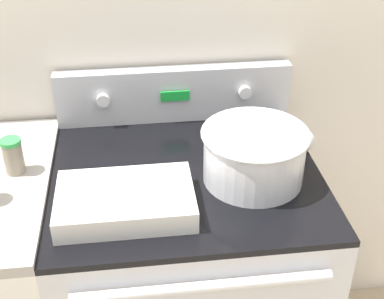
{
  "coord_description": "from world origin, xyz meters",
  "views": [
    {
      "loc": [
        -0.13,
        -0.87,
        1.75
      ],
      "look_at": [
        0.02,
        0.35,
        0.98
      ],
      "focal_mm": 50.0,
      "sensor_mm": 36.0,
      "label": 1
    }
  ],
  "objects_px": {
    "casserole_dish": "(125,200)",
    "spice_jar_green_cap": "(13,156)",
    "mixing_bowl": "(254,153)",
    "ladle": "(301,138)"
  },
  "relations": [
    {
      "from": "casserole_dish",
      "to": "spice_jar_green_cap",
      "type": "bearing_deg",
      "value": 146.93
    },
    {
      "from": "mixing_bowl",
      "to": "casserole_dish",
      "type": "xyz_separation_m",
      "value": [
        -0.34,
        -0.1,
        -0.05
      ]
    },
    {
      "from": "mixing_bowl",
      "to": "ladle",
      "type": "distance_m",
      "value": 0.23
    },
    {
      "from": "ladle",
      "to": "spice_jar_green_cap",
      "type": "relative_size",
      "value": 2.95
    },
    {
      "from": "mixing_bowl",
      "to": "spice_jar_green_cap",
      "type": "relative_size",
      "value": 2.82
    },
    {
      "from": "mixing_bowl",
      "to": "spice_jar_green_cap",
      "type": "bearing_deg",
      "value": 171.51
    },
    {
      "from": "mixing_bowl",
      "to": "ladle",
      "type": "xyz_separation_m",
      "value": [
        0.18,
        0.14,
        -0.05
      ]
    },
    {
      "from": "casserole_dish",
      "to": "spice_jar_green_cap",
      "type": "distance_m",
      "value": 0.35
    },
    {
      "from": "casserole_dish",
      "to": "ladle",
      "type": "distance_m",
      "value": 0.57
    },
    {
      "from": "casserole_dish",
      "to": "ladle",
      "type": "bearing_deg",
      "value": 24.66
    }
  ]
}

